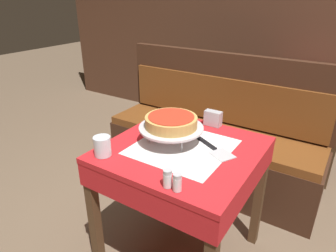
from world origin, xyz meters
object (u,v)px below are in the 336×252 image
Objects in this scene: dining_table_rear at (305,98)px; water_glass_near at (102,146)px; booth_bench at (211,146)px; pizza_server at (213,148)px; deep_dish_pizza at (171,121)px; pepper_shaker at (177,182)px; salt_shaker at (167,178)px; dining_table_front at (182,164)px; pizza_pan_stand at (171,128)px; napkin_holder at (213,118)px; condiment_caddy at (303,79)px.

water_glass_near is (-0.63, -1.81, 0.16)m from dining_table_rear.
booth_bench reaches higher than pizza_server.
pepper_shaker is at bearing -54.38° from deep_dish_pizza.
booth_bench reaches higher than pepper_shaker.
dining_table_front is at bearing 110.07° from salt_shaker.
booth_bench is 0.96m from pizza_pan_stand.
booth_bench is at bearing 98.38° from pizza_pan_stand.
dining_table_front is 7.73× the size of water_glass_near.
condiment_caddy is at bearing 77.23° from napkin_holder.
pepper_shaker reaches higher than dining_table_front.
salt_shaker is 0.80× the size of napkin_holder.
dining_table_rear is 2.74× the size of deep_dish_pizza.
dining_table_rear is at bearing 84.67° from pepper_shaker.
napkin_holder is at bearing 103.06° from pepper_shaker.
water_glass_near reaches higher than pizza_server.
booth_bench is 1.20m from water_glass_near.
booth_bench is at bearing 113.48° from napkin_holder.
condiment_caddy is (0.17, 1.90, -0.00)m from salt_shaker.
salt_shaker is (0.32, -1.15, 0.46)m from booth_bench.
condiment_caddy is (-0.05, 0.04, 0.15)m from dining_table_rear.
dining_table_front is at bearing -76.42° from booth_bench.
booth_bench is at bearing 98.38° from deep_dish_pizza.
pizza_server is 2.89× the size of napkin_holder.
pizza_pan_stand is at bearing 171.50° from dining_table_front.
salt_shaker reaches higher than dining_table_front.
pizza_pan_stand is at bearing -103.47° from condiment_caddy.
deep_dish_pizza is 0.25m from pizza_server.
deep_dish_pizza is at bearing 120.20° from salt_shaker.
deep_dish_pizza is (0.12, -0.80, 0.54)m from booth_bench.
pizza_server is at bearing 94.34° from pepper_shaker.
dining_table_front is 9.43× the size of salt_shaker.
pizza_server is at bearing 14.36° from deep_dish_pizza.
pizza_server is 1.68× the size of condiment_caddy.
deep_dish_pizza is 3.55× the size of pepper_shaker.
napkin_holder is at bearing 73.90° from pizza_pan_stand.
napkin_holder reaches higher than dining_table_front.
pizza_pan_stand is at bearing -81.62° from booth_bench.
condiment_caddy is at bearing 86.20° from pepper_shaker.
pizza_server is 2.97× the size of water_glass_near.
pizza_server is at bearing 14.36° from pizza_pan_stand.
deep_dish_pizza is 0.43m from pepper_shaker.
water_glass_near is at bearing -107.37° from condiment_caddy.
water_glass_near reaches higher than dining_table_front.
dining_table_front is 0.19m from pizza_server.
dining_table_rear is at bearing 74.70° from napkin_holder.
booth_bench is 5.04× the size of pizza_pan_stand.
condiment_caddy reaches higher than pizza_server.
pizza_server is at bearing -64.95° from napkin_holder.
deep_dish_pizza is 0.34m from napkin_holder.
booth_bench is 9.90× the size of condiment_caddy.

